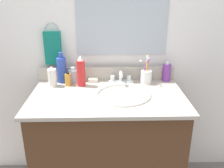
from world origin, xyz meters
TOP-DOWN VIEW (x-y plane):
  - vanity_cabinet at (0.00, 0.00)m, footprint 0.88×0.50m
  - countertop at (0.00, 0.00)m, footprint 0.92×0.54m
  - backsplash at (0.00, 0.26)m, footprint 0.92×0.02m
  - back_wall at (0.00, 0.32)m, footprint 2.02×0.04m
  - mirror_panel at (0.10, 0.30)m, footprint 0.60×0.01m
  - towel_ring at (-0.36, 0.30)m, footprint 0.10×0.01m
  - hand_towel at (-0.36, 0.28)m, footprint 0.11×0.04m
  - sink_basin at (0.09, 0.00)m, footprint 0.34×0.34m
  - faucet at (0.09, 0.20)m, footprint 0.16×0.10m
  - bottle_oil_amber at (-0.25, 0.16)m, footprint 0.04×0.04m
  - bottle_cream_purple at (0.40, 0.23)m, footprint 0.05×0.05m
  - bottle_shampoo_blue at (-0.30, 0.22)m, footprint 0.06×0.06m
  - bottle_gel_clear at (-0.23, 0.22)m, footprint 0.06×0.06m
  - bottle_spray_red at (-0.17, 0.16)m, footprint 0.05×0.05m
  - bottle_lotion_white at (-0.35, 0.16)m, footprint 0.05×0.05m
  - cup_white_ceramic at (0.26, 0.19)m, footprint 0.08×0.09m
  - soap_bar at (-0.10, 0.23)m, footprint 0.06×0.04m

SIDE VIEW (x-z plane):
  - vanity_cabinet at x=0.00m, z-range 0.00..0.73m
  - back_wall at x=0.00m, z-range 0.00..1.30m
  - sink_basin at x=0.09m, z-range 0.66..0.78m
  - countertop at x=0.00m, z-range 0.73..0.75m
  - soap_bar at x=-0.10m, z-range 0.75..0.77m
  - faucet at x=0.09m, z-range 0.74..0.82m
  - bottle_oil_amber at x=-0.25m, z-range 0.74..0.84m
  - backsplash at x=0.00m, z-range 0.75..0.84m
  - bottle_gel_clear at x=-0.23m, z-range 0.74..0.85m
  - cup_white_ceramic at x=0.26m, z-range 0.70..0.90m
  - bottle_cream_purple at x=0.40m, z-range 0.74..0.88m
  - bottle_lotion_white at x=-0.35m, z-range 0.74..0.88m
  - bottle_shampoo_blue at x=-0.30m, z-range 0.74..0.94m
  - bottle_spray_red at x=-0.17m, z-range 0.74..0.94m
  - hand_towel at x=-0.36m, z-range 0.86..1.08m
  - towel_ring at x=-0.36m, z-range 1.04..1.14m
  - mirror_panel at x=0.10m, z-range 0.92..1.48m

